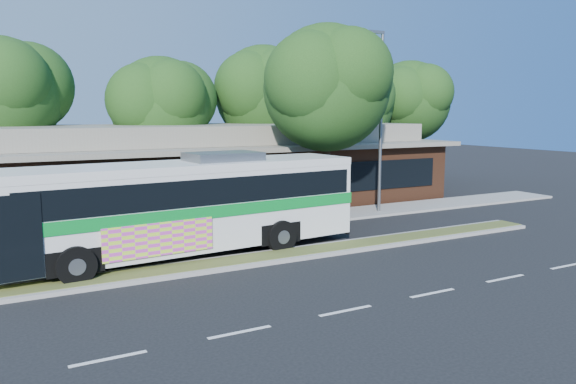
# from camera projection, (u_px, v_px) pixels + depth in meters

# --- Properties ---
(ground) EXTENTS (120.00, 120.00, 0.00)m
(ground) POSITION_uv_depth(u_px,v_px,m) (261.00, 265.00, 18.95)
(ground) COLOR black
(ground) RESTS_ON ground
(median_strip) EXTENTS (26.00, 1.10, 0.15)m
(median_strip) POSITION_uv_depth(u_px,v_px,m) (254.00, 259.00, 19.46)
(median_strip) COLOR #4B5725
(median_strip) RESTS_ON ground
(sidewalk) EXTENTS (44.00, 2.60, 0.12)m
(sidewalk) POSITION_uv_depth(u_px,v_px,m) (197.00, 229.00, 24.50)
(sidewalk) COLOR gray
(sidewalk) RESTS_ON ground
(plaza_building) EXTENTS (33.20, 11.20, 4.45)m
(plaza_building) POSITION_uv_depth(u_px,v_px,m) (155.00, 169.00, 29.93)
(plaza_building) COLOR #512B19
(plaza_building) RESTS_ON ground
(lamp_post) EXTENTS (0.93, 0.18, 9.07)m
(lamp_post) POSITION_uv_depth(u_px,v_px,m) (380.00, 117.00, 28.01)
(lamp_post) COLOR slate
(lamp_post) RESTS_ON ground
(tree_bg_b) EXTENTS (6.69, 6.00, 9.00)m
(tree_bg_b) POSITION_uv_depth(u_px,v_px,m) (10.00, 92.00, 28.99)
(tree_bg_b) COLOR black
(tree_bg_b) RESTS_ON ground
(tree_bg_c) EXTENTS (6.24, 5.60, 8.26)m
(tree_bg_c) POSITION_uv_depth(u_px,v_px,m) (167.00, 104.00, 31.97)
(tree_bg_c) COLOR black
(tree_bg_c) RESTS_ON ground
(tree_bg_d) EXTENTS (6.91, 6.20, 9.37)m
(tree_bg_d) POSITION_uv_depth(u_px,v_px,m) (269.00, 92.00, 36.08)
(tree_bg_d) COLOR black
(tree_bg_d) RESTS_ON ground
(tree_bg_e) EXTENTS (6.47, 5.80, 8.50)m
(tree_bg_e) POSITION_uv_depth(u_px,v_px,m) (354.00, 103.00, 38.14)
(tree_bg_e) COLOR black
(tree_bg_e) RESTS_ON ground
(tree_bg_f) EXTENTS (6.69, 6.00, 8.92)m
(tree_bg_f) POSITION_uv_depth(u_px,v_px,m) (412.00, 100.00, 41.82)
(tree_bg_f) COLOR black
(tree_bg_f) RESTS_ON ground
(transit_bus) EXTENTS (13.29, 3.90, 3.68)m
(transit_bus) POSITION_uv_depth(u_px,v_px,m) (184.00, 200.00, 19.86)
(transit_bus) COLOR silver
(transit_bus) RESTS_ON ground
(sidewalk_tree) EXTENTS (6.70, 6.01, 9.27)m
(sidewalk_tree) POSITION_uv_depth(u_px,v_px,m) (333.00, 85.00, 26.85)
(sidewalk_tree) COLOR black
(sidewalk_tree) RESTS_ON ground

